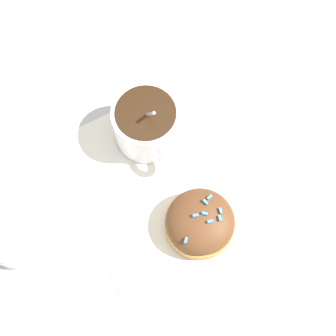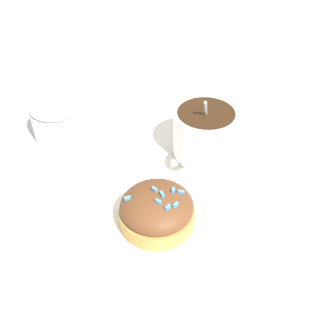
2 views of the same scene
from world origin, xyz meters
name	(u,v)px [view 2 (image 2 of 2)]	position (x,y,z in m)	size (l,w,h in m)	color
ground_plane	(182,184)	(0.00, 0.00, 0.00)	(3.00, 3.00, 0.00)	#B2B2B7
paper_napkin	(182,184)	(0.00, 0.00, 0.00)	(0.28, 0.28, 0.00)	white
coffee_cup	(204,131)	(0.07, -0.01, 0.04)	(0.11, 0.09, 0.09)	white
frosted_pastry	(157,210)	(-0.07, 0.01, 0.02)	(0.09, 0.09, 0.05)	#D19347
sugar_bowl	(58,117)	(0.04, 0.21, 0.03)	(0.08, 0.08, 0.07)	white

